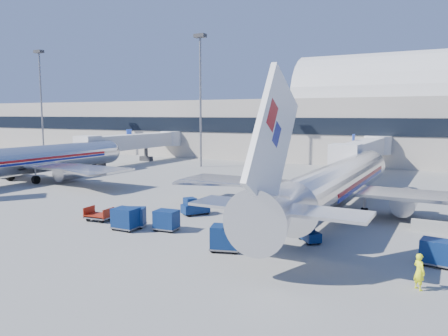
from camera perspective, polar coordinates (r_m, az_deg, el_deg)
The scene contains 19 objects.
ground at distance 40.97m, azimuth -0.83°, elevation -5.87°, with size 260.00×260.00×0.00m, color gray.
terminal at distance 96.68m, azimuth 8.29°, elevation 6.02°, with size 170.00×28.15×21.00m.
airliner_main at distance 40.99m, azimuth 14.64°, elevation -1.92°, with size 32.00×37.26×12.07m.
airliner_mid at distance 65.06m, azimuth -24.20°, elevation 0.94°, with size 32.00×37.26×12.07m.
jetbridge_near at distance 66.97m, azimuth 17.99°, elevation 2.24°, with size 4.40×27.50×6.25m.
jetbridge_mid at distance 85.08m, azimuth -11.10°, elevation 3.41°, with size 4.40×27.50×6.25m.
mast_far_west at distance 102.69m, azimuth -22.83°, elevation 9.67°, with size 2.00×1.20×22.60m.
mast_west at distance 76.13m, azimuth -3.10°, elevation 11.30°, with size 2.00×1.20×22.60m.
barrier_near at distance 37.95m, azimuth 25.50°, elevation -6.92°, with size 3.00×0.55×0.90m, color #9E9E96.
tug_lead at distance 32.93m, azimuth 2.34°, elevation -7.99°, with size 2.33×1.82×1.36m.
tug_right at distance 32.47m, azimuth 11.06°, elevation -8.38°, with size 2.09×2.15×1.31m.
tug_left at distance 40.12m, azimuth -3.89°, elevation -5.09°, with size 2.38×2.73×1.61m.
cart_train_a at distance 34.97m, azimuth -7.53°, elevation -6.72°, with size 1.98×1.59×1.63m.
cart_train_b at distance 36.42m, azimuth -11.66°, elevation -6.27°, with size 2.25×2.04×1.61m.
cart_train_c at distance 35.73m, azimuth -12.71°, elevation -6.42°, with size 2.04×1.58×1.77m.
cart_solo_near at distance 29.65m, azimuth 0.20°, elevation -9.07°, with size 2.34×2.03×1.74m.
cart_solo_far at distance 29.89m, azimuth 25.96°, elevation -9.82°, with size 1.96×1.58×1.60m.
cart_open_red at distance 39.33m, azimuth -15.99°, elevation -6.07°, with size 2.29×1.71×0.58m.
ramp_worker at distance 25.59m, azimuth 24.13°, elevation -12.24°, with size 0.71×0.47×1.96m, color yellow.
Camera 1 is at (19.39, -34.90, 9.18)m, focal length 35.00 mm.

